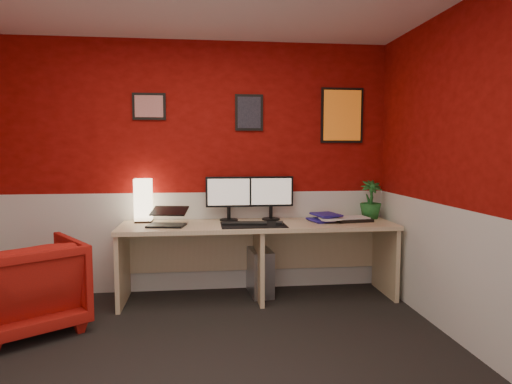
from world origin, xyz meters
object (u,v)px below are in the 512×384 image
potted_plant (371,200)px  pc_tower (260,271)px  monitor_left (229,192)px  desk (259,261)px  zen_tray (352,220)px  laptop (166,214)px  monitor_right (271,191)px  armchair (26,286)px  shoji_lamp (143,202)px

potted_plant → pc_tower: potted_plant is taller
monitor_left → pc_tower: bearing=-10.7°
desk → pc_tower: desk is taller
monitor_left → zen_tray: size_ratio=1.66×
laptop → pc_tower: laptop is taller
monitor_right → armchair: monitor_right is taller
desk → monitor_right: bearing=54.3°
monitor_left → zen_tray: (1.20, -0.16, -0.28)m
laptop → zen_tray: 1.79m
shoji_lamp → monitor_right: 1.25m
monitor_left → monitor_right: (0.42, 0.01, 0.00)m
shoji_lamp → laptop: size_ratio=1.21×
monitor_left → potted_plant: bearing=-0.9°
shoji_lamp → potted_plant: 2.27m
monitor_left → pc_tower: (0.30, -0.06, -0.80)m
desk → monitor_left: bearing=143.8°
desk → potted_plant: 1.31m
desk → laptop: (-0.86, -0.07, 0.47)m
zen_tray → armchair: (-2.85, -0.60, -0.38)m
shoji_lamp → laptop: bearing=-49.4°
monitor_left → pc_tower: size_ratio=1.29×
pc_tower → armchair: (-1.94, -0.70, 0.14)m
monitor_right → zen_tray: size_ratio=1.66×
shoji_lamp → monitor_left: 0.83m
shoji_lamp → monitor_left: (0.83, -0.02, 0.09)m
monitor_right → pc_tower: bearing=-151.1°
zen_tray → pc_tower: zen_tray is taller
laptop → pc_tower: bearing=23.7°
potted_plant → monitor_right: bearing=178.2°
potted_plant → armchair: size_ratio=0.49×
monitor_right → armchair: (-2.07, -0.77, -0.66)m
laptop → monitor_left: monitor_left is taller
shoji_lamp → pc_tower: 1.33m
zen_tray → armchair: 2.93m
laptop → monitor_left: 0.67m
armchair → shoji_lamp: bearing=-170.7°
zen_tray → monitor_left: bearing=172.3°
shoji_lamp → zen_tray: bearing=-5.0°
desk → potted_plant: (1.17, 0.18, 0.56)m
monitor_right → laptop: bearing=-164.8°
desk → monitor_right: (0.15, 0.21, 0.66)m
monitor_left → zen_tray: 1.24m
monitor_left → armchair: (-1.64, -0.76, -0.66)m
zen_tray → armchair: size_ratio=0.44×
shoji_lamp → pc_tower: (1.13, -0.07, -0.70)m
pc_tower → potted_plant: bearing=-3.3°
shoji_lamp → pc_tower: bearing=-3.7°
laptop → armchair: 1.26m
desk → zen_tray: 1.01m
pc_tower → armchair: size_ratio=0.57×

